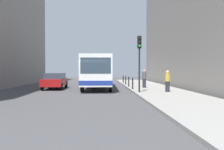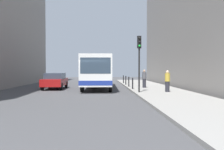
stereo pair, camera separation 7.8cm
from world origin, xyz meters
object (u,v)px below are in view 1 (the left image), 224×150
(pedestrian_near_signal, at_px, (167,81))
(bollard_far, at_px, (126,80))
(bus, at_px, (98,70))
(bollard_farthest, at_px, (123,79))
(bollard_mid, at_px, (129,82))
(traffic_light, at_px, (139,53))
(pedestrian_mid_sidewalk, at_px, (144,79))
(car_beside_bus, at_px, (55,80))
(bollard_near, at_px, (133,83))

(pedestrian_near_signal, bearing_deg, bollard_far, -29.74)
(bus, xyz_separation_m, bollard_farthest, (3.01, 6.13, -1.10))
(bollard_mid, bearing_deg, traffic_light, -89.06)
(pedestrian_near_signal, xyz_separation_m, pedestrian_mid_sidewalk, (-0.98, 4.38, 0.02))
(traffic_light, distance_m, bollard_far, 9.41)
(bollard_farthest, bearing_deg, traffic_light, -89.53)
(car_beside_bus, bearing_deg, bollard_farthest, -135.33)
(bollard_mid, relative_size, bollard_farthest, 1.00)
(bollard_far, relative_size, pedestrian_near_signal, 0.59)
(bollard_farthest, height_order, pedestrian_near_signal, pedestrian_near_signal)
(bollard_farthest, bearing_deg, pedestrian_near_signal, -79.40)
(bollard_far, distance_m, pedestrian_near_signal, 9.19)
(bollard_near, bearing_deg, bollard_mid, 90.00)
(car_beside_bus, height_order, bollard_farthest, car_beside_bus)
(bollard_near, relative_size, bollard_far, 1.00)
(pedestrian_mid_sidewalk, bearing_deg, bollard_far, 92.98)
(bollard_far, relative_size, bollard_farthest, 1.00)
(pedestrian_near_signal, bearing_deg, car_beside_bus, 17.30)
(traffic_light, relative_size, pedestrian_mid_sidewalk, 2.51)
(bollard_near, relative_size, bollard_farthest, 1.00)
(traffic_light, distance_m, bollard_mid, 6.52)
(bollard_mid, height_order, bollard_far, same)
(traffic_light, height_order, pedestrian_mid_sidewalk, traffic_light)
(pedestrian_mid_sidewalk, bearing_deg, bollard_mid, 117.61)
(car_beside_bus, bearing_deg, bollard_mid, -173.32)
(pedestrian_near_signal, bearing_deg, pedestrian_mid_sidewalk, -31.29)
(bollard_mid, xyz_separation_m, bollard_farthest, (0.00, 6.06, 0.00))
(bollard_farthest, height_order, pedestrian_mid_sidewalk, pedestrian_mid_sidewalk)
(bollard_mid, xyz_separation_m, pedestrian_mid_sidewalk, (1.26, -1.49, 0.34))
(bus, relative_size, traffic_light, 2.70)
(pedestrian_near_signal, bearing_deg, bus, -1.72)
(pedestrian_near_signal, bearing_deg, traffic_light, 51.34)
(traffic_light, xyz_separation_m, bollard_farthest, (-0.10, 12.13, -2.38))
(bus, distance_m, bollard_mid, 3.21)
(traffic_light, distance_m, bollard_farthest, 12.36)
(car_beside_bus, distance_m, bollard_mid, 7.03)
(pedestrian_mid_sidewalk, bearing_deg, bus, 149.05)
(car_beside_bus, bearing_deg, traffic_light, 143.52)
(pedestrian_mid_sidewalk, bearing_deg, bollard_farthest, 86.88)
(bus, bearing_deg, bollard_near, 136.36)
(bus, xyz_separation_m, bollard_far, (3.01, 3.10, -1.10))
(bus, height_order, bollard_far, bus)
(bus, height_order, bollard_mid, bus)
(bollard_near, xyz_separation_m, bollard_farthest, (0.00, 9.09, 0.00))
(traffic_light, bearing_deg, bollard_farthest, 90.47)
(bollard_mid, bearing_deg, bus, -178.62)
(bollard_near, height_order, bollard_mid, same)
(pedestrian_mid_sidewalk, bearing_deg, pedestrian_near_signal, -90.04)
(car_beside_bus, distance_m, bollard_far, 7.96)
(bus, distance_m, bollard_far, 4.46)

